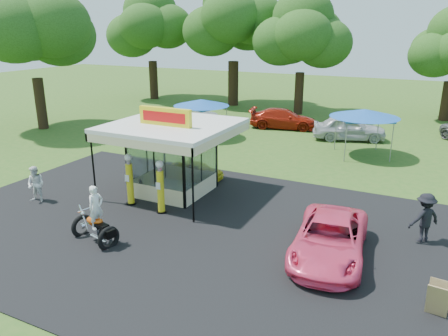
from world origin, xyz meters
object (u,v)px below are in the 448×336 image
(gas_pump_right, at_px, (161,188))
(pink_sedan, at_px, (330,239))
(bg_car_b, at_px, (283,119))
(bg_car_a, at_px, (192,115))
(a_frame_sign, at_px, (438,299))
(spectator_east_a, at_px, (425,218))
(tent_east, at_px, (365,114))
(gas_station_kiosk, at_px, (173,157))
(kiosk_car, at_px, (197,170))
(motorcycle, at_px, (96,220))
(bg_car_c, at_px, (349,128))
(gas_pump_left, at_px, (130,181))
(spectator_west, at_px, (36,184))
(tent_west, at_px, (201,103))

(gas_pump_right, distance_m, pink_sedan, 7.31)
(bg_car_b, bearing_deg, bg_car_a, 90.99)
(gas_pump_right, bearing_deg, bg_car_b, 92.25)
(a_frame_sign, bearing_deg, bg_car_a, 141.33)
(pink_sedan, distance_m, spectator_east_a, 3.88)
(tent_east, bearing_deg, gas_station_kiosk, -123.36)
(kiosk_car, relative_size, spectator_east_a, 1.48)
(motorcycle, distance_m, spectator_east_a, 11.96)
(kiosk_car, xyz_separation_m, bg_car_c, (5.43, 11.88, 0.36))
(gas_pump_left, xyz_separation_m, kiosk_car, (0.91, 4.33, -0.65))
(bg_car_b, bearing_deg, gas_pump_left, 164.98)
(kiosk_car, height_order, bg_car_a, bg_car_a)
(motorcycle, bearing_deg, spectator_west, 173.46)
(a_frame_sign, distance_m, kiosk_car, 13.45)
(kiosk_car, height_order, bg_car_b, bg_car_b)
(gas_pump_left, bearing_deg, bg_car_a, 111.25)
(spectator_west, relative_size, tent_east, 0.41)
(bg_car_c, bearing_deg, tent_east, -175.91)
(gas_pump_right, distance_m, tent_east, 14.23)
(a_frame_sign, relative_size, bg_car_b, 0.19)
(pink_sedan, height_order, spectator_east_a, spectator_east_a)
(gas_station_kiosk, xyz_separation_m, kiosk_car, (-0.00, 2.21, -1.30))
(a_frame_sign, bearing_deg, kiosk_car, 155.21)
(a_frame_sign, bearing_deg, tent_east, 113.16)
(tent_east, bearing_deg, bg_car_c, 112.27)
(gas_pump_left, relative_size, a_frame_sign, 2.36)
(kiosk_car, height_order, bg_car_c, bg_car_c)
(gas_station_kiosk, bearing_deg, tent_east, 56.64)
(gas_pump_left, xyz_separation_m, tent_east, (7.81, 12.61, 1.48))
(gas_station_kiosk, xyz_separation_m, tent_west, (-4.14, 10.16, 0.69))
(gas_station_kiosk, bearing_deg, bg_car_a, 117.19)
(bg_car_b, bearing_deg, spectator_east_a, -157.18)
(gas_pump_left, distance_m, kiosk_car, 4.47)
(kiosk_car, xyz_separation_m, tent_east, (6.90, 8.28, 2.13))
(gas_pump_right, bearing_deg, motorcycle, -100.51)
(gas_station_kiosk, xyz_separation_m, bg_car_c, (5.43, 14.09, -0.94))
(gas_pump_right, bearing_deg, bg_car_c, 74.32)
(kiosk_car, relative_size, pink_sedan, 0.56)
(motorcycle, distance_m, bg_car_c, 20.32)
(gas_pump_right, height_order, bg_car_b, gas_pump_right)
(a_frame_sign, relative_size, tent_west, 0.26)
(spectator_east_a, bearing_deg, tent_east, -112.42)
(bg_car_b, height_order, tent_west, tent_west)
(gas_station_kiosk, relative_size, spectator_west, 3.22)
(a_frame_sign, height_order, tent_east, tent_east)
(gas_pump_left, bearing_deg, kiosk_car, 78.12)
(pink_sedan, xyz_separation_m, bg_car_a, (-15.25, 16.75, 0.00))
(pink_sedan, xyz_separation_m, tent_west, (-12.25, 13.01, 1.78))
(kiosk_car, distance_m, bg_car_c, 13.07)
(gas_station_kiosk, height_order, kiosk_car, gas_station_kiosk)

